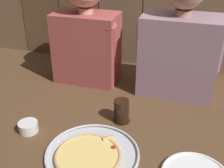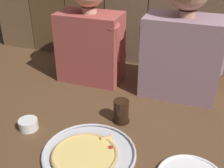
% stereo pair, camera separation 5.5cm
% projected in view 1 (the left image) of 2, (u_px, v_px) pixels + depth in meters
% --- Properties ---
extents(ground_plane, '(3.20, 3.20, 0.00)m').
position_uv_depth(ground_plane, '(105.00, 131.00, 1.25)').
color(ground_plane, brown).
extents(pizza_tray, '(0.37, 0.37, 0.03)m').
position_uv_depth(pizza_tray, '(91.00, 154.00, 1.10)').
color(pizza_tray, silver).
rests_on(pizza_tray, ground).
extents(drinking_glass, '(0.08, 0.08, 0.11)m').
position_uv_depth(drinking_glass, '(121.00, 111.00, 1.29)').
color(drinking_glass, black).
rests_on(drinking_glass, ground).
extents(dipping_bowl, '(0.08, 0.08, 0.04)m').
position_uv_depth(dipping_bowl, '(28.00, 126.00, 1.23)').
color(dipping_bowl, white).
rests_on(dipping_bowl, ground).
extents(diner_left, '(0.38, 0.21, 0.62)m').
position_uv_depth(diner_left, '(86.00, 29.00, 1.54)').
color(diner_left, '#AD4C47').
rests_on(diner_left, ground).
extents(diner_right, '(0.42, 0.22, 0.64)m').
position_uv_depth(diner_right, '(180.00, 40.00, 1.42)').
color(diner_right, gray).
rests_on(diner_right, ground).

